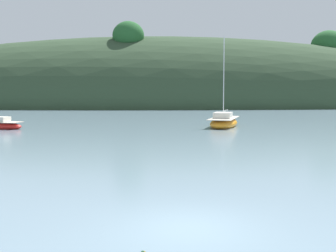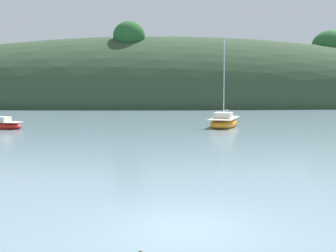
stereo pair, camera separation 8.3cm
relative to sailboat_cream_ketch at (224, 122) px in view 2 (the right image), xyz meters
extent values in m
plane|color=slate|center=(-6.24, -33.04, -0.45)|extent=(400.00, 400.00, 0.00)
ellipsoid|color=#2D422B|center=(-6.24, 53.42, -0.45)|extent=(150.00, 36.00, 31.23)
ellipsoid|color=#235628|center=(-12.84, 46.82, 14.58)|extent=(6.64, 6.03, 6.03)
ellipsoid|color=#235628|center=(32.04, 52.97, 13.11)|extent=(7.89, 7.17, 7.17)
ellipsoid|color=#235628|center=(33.08, 52.81, 12.39)|extent=(5.65, 5.14, 5.14)
ellipsoid|color=orange|center=(0.02, 0.05, -0.11)|extent=(4.84, 8.14, 1.23)
cube|color=beige|center=(0.02, 0.05, 0.44)|extent=(4.45, 7.49, 0.06)
cube|color=silver|center=(-0.17, -0.53, 0.76)|extent=(2.37, 2.87, 0.63)
cylinder|color=silver|center=(-0.10, -0.31, 4.66)|extent=(0.09, 0.09, 8.43)
cylinder|color=silver|center=(0.39, 1.23, 1.19)|extent=(1.05, 3.11, 0.07)
cube|color=silver|center=(-22.73, -1.80, 0.49)|extent=(2.15, 1.76, 0.53)
sphere|color=#1E4723|center=(-7.47, -35.37, -0.30)|extent=(0.09, 0.09, 0.09)
cone|color=gold|center=(-7.44, -35.31, -0.30)|extent=(0.05, 0.06, 0.04)
camera|label=1|loc=(-7.17, -45.20, 3.52)|focal=46.35mm
camera|label=2|loc=(-7.08, -45.21, 3.52)|focal=46.35mm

